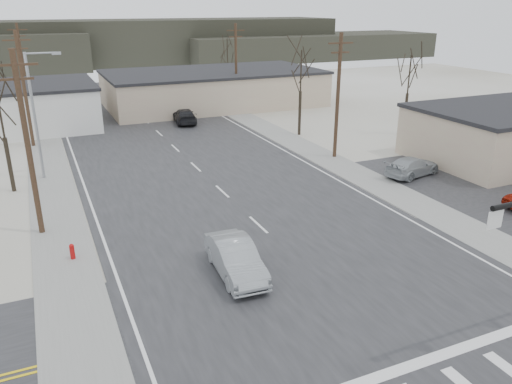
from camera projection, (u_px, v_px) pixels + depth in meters
ground at (332, 294)px, 22.08m from camera, size 140.00×140.00×0.00m
main_road at (217, 187)px, 34.89m from camera, size 18.00×110.00×0.05m
cross_road at (332, 293)px, 22.07m from camera, size 90.00×10.00×0.04m
sidewalk_left at (52, 186)px, 35.14m from camera, size 3.00×90.00×0.06m
sidewalk_right at (313, 152)px, 43.20m from camera, size 3.00×90.00×0.06m
fire_hydrant at (72, 251)px, 24.88m from camera, size 0.24×0.24×0.87m
building_right_far at (214, 88)px, 62.74m from camera, size 26.30×14.30×4.30m
building_lot at (506, 133)px, 40.70m from camera, size 14.30×10.30×4.30m
upole_left_b at (27, 143)px, 26.12m from camera, size 2.20×0.30×10.00m
upole_left_c at (24, 88)px, 43.22m from camera, size 2.20×0.30×10.00m
upole_left_d at (23, 64)px, 60.32m from camera, size 2.20×0.30×10.00m
upole_right_a at (338, 95)px, 40.00m from camera, size 2.20×0.30×10.00m
upole_right_b at (236, 66)px, 58.81m from camera, size 2.20×0.30×10.00m
streetlight_main at (37, 110)px, 34.99m from camera, size 2.40×0.25×9.00m
tree_left_near at (1, 116)px, 32.39m from camera, size 3.30×3.30×7.35m
tree_right_mid at (301, 73)px, 46.97m from camera, size 3.74×3.74×8.33m
tree_right_far at (227, 53)px, 70.27m from camera, size 3.52×3.52×7.84m
tree_lot at (409, 77)px, 47.28m from camera, size 3.52×3.52×7.84m
hill_center at (155, 41)px, 108.27m from camera, size 80.00×18.00×9.00m
hill_right at (309, 46)px, 117.07m from camera, size 60.00×18.00×5.50m
sedan_crossing at (235, 258)px, 23.34m from camera, size 2.00×5.07×1.64m
car_far_a at (184, 116)px, 53.43m from camera, size 2.80×5.45×1.51m
car_far_b at (115, 91)px, 69.25m from camera, size 1.91×4.25×1.42m
car_parked_silver at (412, 167)px, 36.98m from camera, size 5.15×3.04×1.40m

